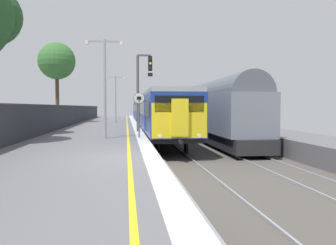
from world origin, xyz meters
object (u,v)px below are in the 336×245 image
object	(u,v)px
background_tree_right	(57,63)
signal_gantry	(142,84)
speed_limit_sign	(139,109)
platform_lamp_mid	(105,80)
freight_train_adjacent_track	(185,109)
platform_lamp_far	(116,95)
commuter_train_at_platform	(150,111)

from	to	relation	value
background_tree_right	signal_gantry	bearing A→B (deg)	-60.35
speed_limit_sign	platform_lamp_mid	bearing A→B (deg)	-174.92
signal_gantry	background_tree_right	bearing A→B (deg)	119.65
freight_train_adjacent_track	platform_lamp_mid	distance (m)	20.94
freight_train_adjacent_track	platform_lamp_far	bearing A→B (deg)	-172.52
freight_train_adjacent_track	platform_lamp_far	size ratio (longest dim) A/B	8.74
freight_train_adjacent_track	background_tree_right	distance (m)	14.70
signal_gantry	platform_lamp_mid	xyz separation A→B (m)	(-2.17, -5.12, -0.16)
signal_gantry	speed_limit_sign	xyz separation A→B (m)	(-0.36, -4.96, -1.70)
platform_lamp_far	background_tree_right	world-z (taller)	background_tree_right
signal_gantry	platform_lamp_mid	bearing A→B (deg)	-112.99
platform_lamp_far	background_tree_right	size ratio (longest dim) A/B	0.58
platform_lamp_far	background_tree_right	bearing A→B (deg)	167.46
commuter_train_at_platform	signal_gantry	size ratio (longest dim) A/B	7.69
platform_lamp_far	speed_limit_sign	bearing A→B (deg)	-84.34
speed_limit_sign	platform_lamp_mid	distance (m)	2.38
freight_train_adjacent_track	speed_limit_sign	size ratio (longest dim) A/B	17.61
signal_gantry	platform_lamp_far	size ratio (longest dim) A/B	1.06
background_tree_right	platform_lamp_mid	bearing A→B (deg)	-72.66
freight_train_adjacent_track	platform_lamp_mid	world-z (taller)	platform_lamp_mid
commuter_train_at_platform	speed_limit_sign	bearing A→B (deg)	-96.00
speed_limit_sign	background_tree_right	distance (m)	21.74
freight_train_adjacent_track	platform_lamp_far	distance (m)	7.86
platform_lamp_far	freight_train_adjacent_track	bearing A→B (deg)	7.48
platform_lamp_mid	signal_gantry	bearing A→B (deg)	67.01
platform_lamp_mid	background_tree_right	bearing A→B (deg)	107.34
freight_train_adjacent_track	commuter_train_at_platform	bearing A→B (deg)	-156.88
commuter_train_at_platform	platform_lamp_far	bearing A→B (deg)	169.08
signal_gantry	background_tree_right	xyz separation A→B (m)	(-8.35, 14.67, 3.17)
signal_gantry	platform_lamp_far	distance (m)	13.47
speed_limit_sign	signal_gantry	bearing A→B (deg)	85.81
signal_gantry	platform_lamp_far	bearing A→B (deg)	99.28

